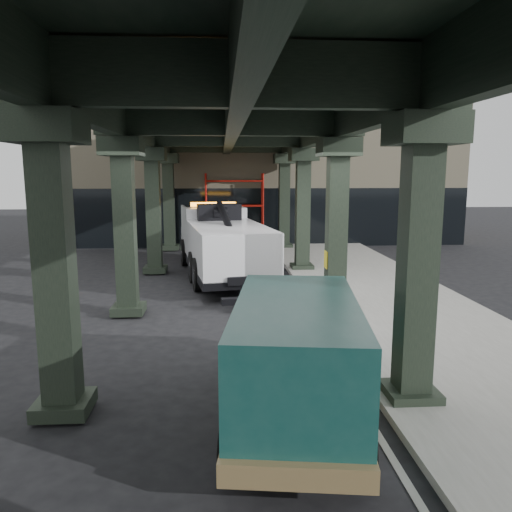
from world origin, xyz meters
name	(u,v)px	position (x,y,z in m)	size (l,w,h in m)	color
ground	(251,335)	(0.00, 0.00, 0.00)	(90.00, 90.00, 0.00)	black
sidewalk	(397,307)	(4.50, 2.00, 0.07)	(5.00, 40.00, 0.15)	gray
lane_stripe	(304,311)	(1.70, 2.00, 0.01)	(0.12, 38.00, 0.01)	silver
viaduct	(231,120)	(-0.40, 2.00, 5.46)	(7.40, 32.00, 6.40)	black
building	(263,173)	(2.00, 20.00, 4.00)	(22.00, 10.00, 8.00)	#C6B793
scaffolding	(234,209)	(0.00, 14.64, 2.11)	(3.08, 0.88, 4.00)	#B4170E
tow_truck	(221,240)	(-0.73, 7.38, 1.44)	(3.80, 9.23, 2.95)	black
towed_van	(296,355)	(0.48, -4.40, 1.12)	(2.65, 5.35, 2.08)	#134540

